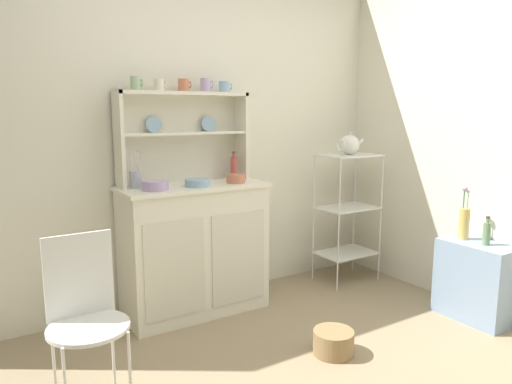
{
  "coord_description": "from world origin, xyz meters",
  "views": [
    {
      "loc": [
        -1.45,
        -1.54,
        1.4
      ],
      "look_at": [
        0.23,
        1.12,
        0.86
      ],
      "focal_mm": 33.13,
      "sensor_mm": 36.0,
      "label": 1
    }
  ],
  "objects_px": {
    "floor_basket": "(333,342)",
    "hutch_cabinet": "(194,247)",
    "hutch_shelf_unit": "(182,130)",
    "oil_bottle": "(487,233)",
    "utensil_jar": "(136,179)",
    "wire_chair": "(85,309)",
    "jam_bottle": "(234,168)",
    "porcelain_teapot": "(349,145)",
    "side_shelf_blue": "(476,281)",
    "cup_sage_0": "(136,83)",
    "bowl_mixing_large": "(156,185)",
    "flower_vase": "(464,220)",
    "bakers_rack": "(348,204)"
  },
  "relations": [
    {
      "from": "floor_basket",
      "to": "hutch_cabinet",
      "type": "bearing_deg",
      "value": 113.17
    },
    {
      "from": "hutch_cabinet",
      "to": "hutch_shelf_unit",
      "type": "height_order",
      "value": "hutch_shelf_unit"
    },
    {
      "from": "oil_bottle",
      "to": "utensil_jar",
      "type": "bearing_deg",
      "value": 146.99
    },
    {
      "from": "wire_chair",
      "to": "jam_bottle",
      "type": "relative_size",
      "value": 4.16
    },
    {
      "from": "porcelain_teapot",
      "to": "oil_bottle",
      "type": "height_order",
      "value": "porcelain_teapot"
    },
    {
      "from": "side_shelf_blue",
      "to": "floor_basket",
      "type": "xyz_separation_m",
      "value": [
        -1.14,
        0.14,
        -0.19
      ]
    },
    {
      "from": "utensil_jar",
      "to": "oil_bottle",
      "type": "xyz_separation_m",
      "value": [
        1.93,
        -1.25,
        -0.35
      ]
    },
    {
      "from": "cup_sage_0",
      "to": "utensil_jar",
      "type": "height_order",
      "value": "cup_sage_0"
    },
    {
      "from": "side_shelf_blue",
      "to": "bowl_mixing_large",
      "type": "relative_size",
      "value": 3.14
    },
    {
      "from": "jam_bottle",
      "to": "flower_vase",
      "type": "bearing_deg",
      "value": -42.6
    },
    {
      "from": "bakers_rack",
      "to": "floor_basket",
      "type": "xyz_separation_m",
      "value": [
        -0.92,
        -0.88,
        -0.57
      ]
    },
    {
      "from": "utensil_jar",
      "to": "flower_vase",
      "type": "bearing_deg",
      "value": -29.36
    },
    {
      "from": "hutch_shelf_unit",
      "to": "bakers_rack",
      "type": "distance_m",
      "value": 1.5
    },
    {
      "from": "floor_basket",
      "to": "oil_bottle",
      "type": "bearing_deg",
      "value": -9.62
    },
    {
      "from": "porcelain_teapot",
      "to": "utensil_jar",
      "type": "bearing_deg",
      "value": 174.15
    },
    {
      "from": "wire_chair",
      "to": "floor_basket",
      "type": "distance_m",
      "value": 1.42
    },
    {
      "from": "hutch_cabinet",
      "to": "bakers_rack",
      "type": "relative_size",
      "value": 0.95
    },
    {
      "from": "side_shelf_blue",
      "to": "hutch_shelf_unit",
      "type": "bearing_deg",
      "value": 140.41
    },
    {
      "from": "bakers_rack",
      "to": "porcelain_teapot",
      "type": "relative_size",
      "value": 4.22
    },
    {
      "from": "utensil_jar",
      "to": "oil_bottle",
      "type": "height_order",
      "value": "utensil_jar"
    },
    {
      "from": "cup_sage_0",
      "to": "jam_bottle",
      "type": "bearing_deg",
      "value": -2.95
    },
    {
      "from": "side_shelf_blue",
      "to": "porcelain_teapot",
      "type": "relative_size",
      "value": 2.12
    },
    {
      "from": "cup_sage_0",
      "to": "bowl_mixing_large",
      "type": "relative_size",
      "value": 0.53
    },
    {
      "from": "wire_chair",
      "to": "bakers_rack",
      "type": "bearing_deg",
      "value": 33.98
    },
    {
      "from": "side_shelf_blue",
      "to": "oil_bottle",
      "type": "xyz_separation_m",
      "value": [
        0.0,
        -0.05,
        0.35
      ]
    },
    {
      "from": "utensil_jar",
      "to": "porcelain_teapot",
      "type": "relative_size",
      "value": 0.98
    },
    {
      "from": "hutch_shelf_unit",
      "to": "wire_chair",
      "type": "relative_size",
      "value": 1.1
    },
    {
      "from": "bakers_rack",
      "to": "porcelain_teapot",
      "type": "distance_m",
      "value": 0.49
    },
    {
      "from": "side_shelf_blue",
      "to": "porcelain_teapot",
      "type": "bearing_deg",
      "value": 102.26
    },
    {
      "from": "bowl_mixing_large",
      "to": "wire_chair",
      "type": "bearing_deg",
      "value": -130.75
    },
    {
      "from": "bakers_rack",
      "to": "bowl_mixing_large",
      "type": "height_order",
      "value": "bakers_rack"
    },
    {
      "from": "hutch_shelf_unit",
      "to": "flower_vase",
      "type": "bearing_deg",
      "value": -36.88
    },
    {
      "from": "side_shelf_blue",
      "to": "hutch_cabinet",
      "type": "bearing_deg",
      "value": 144.13
    },
    {
      "from": "bowl_mixing_large",
      "to": "utensil_jar",
      "type": "xyz_separation_m",
      "value": [
        -0.08,
        0.15,
        0.03
      ]
    },
    {
      "from": "hutch_cabinet",
      "to": "flower_vase",
      "type": "relative_size",
      "value": 2.69
    },
    {
      "from": "hutch_shelf_unit",
      "to": "wire_chair",
      "type": "xyz_separation_m",
      "value": [
        -0.91,
        -0.95,
        -0.76
      ]
    },
    {
      "from": "bakers_rack",
      "to": "flower_vase",
      "type": "bearing_deg",
      "value": -76.32
    },
    {
      "from": "cup_sage_0",
      "to": "utensil_jar",
      "type": "xyz_separation_m",
      "value": [
        -0.04,
        -0.04,
        -0.61
      ]
    },
    {
      "from": "bakers_rack",
      "to": "oil_bottle",
      "type": "relative_size",
      "value": 5.47
    },
    {
      "from": "jam_bottle",
      "to": "floor_basket",
      "type": "bearing_deg",
      "value": -87.27
    },
    {
      "from": "wire_chair",
      "to": "floor_basket",
      "type": "relative_size",
      "value": 3.57
    },
    {
      "from": "bowl_mixing_large",
      "to": "porcelain_teapot",
      "type": "height_order",
      "value": "porcelain_teapot"
    },
    {
      "from": "floor_basket",
      "to": "jam_bottle",
      "type": "height_order",
      "value": "jam_bottle"
    },
    {
      "from": "side_shelf_blue",
      "to": "utensil_jar",
      "type": "relative_size",
      "value": 2.16
    },
    {
      "from": "wire_chair",
      "to": "oil_bottle",
      "type": "height_order",
      "value": "wire_chair"
    },
    {
      "from": "cup_sage_0",
      "to": "porcelain_teapot",
      "type": "xyz_separation_m",
      "value": [
        1.66,
        -0.22,
        -0.44
      ]
    },
    {
      "from": "bowl_mixing_large",
      "to": "bakers_rack",
      "type": "bearing_deg",
      "value": -0.82
    },
    {
      "from": "wire_chair",
      "to": "porcelain_teapot",
      "type": "bearing_deg",
      "value": 33.99
    },
    {
      "from": "jam_bottle",
      "to": "porcelain_teapot",
      "type": "height_order",
      "value": "porcelain_teapot"
    },
    {
      "from": "wire_chair",
      "to": "utensil_jar",
      "type": "distance_m",
      "value": 1.12
    }
  ]
}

